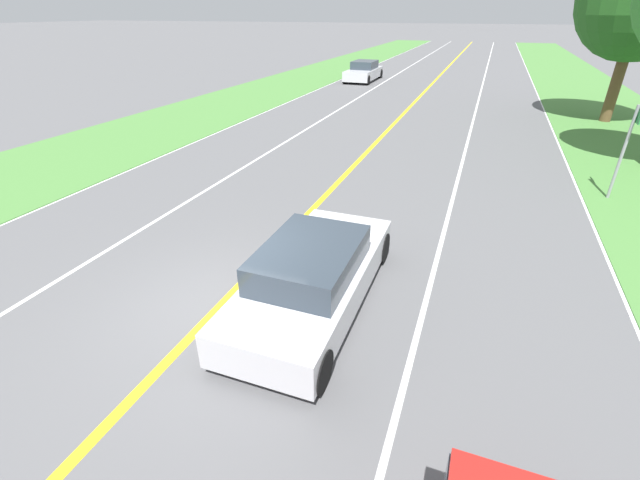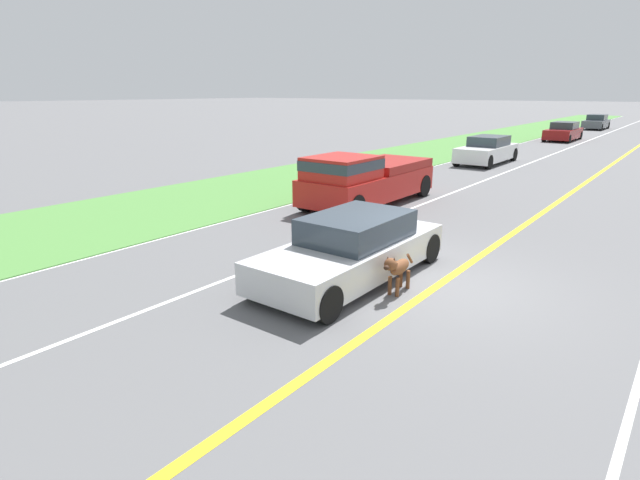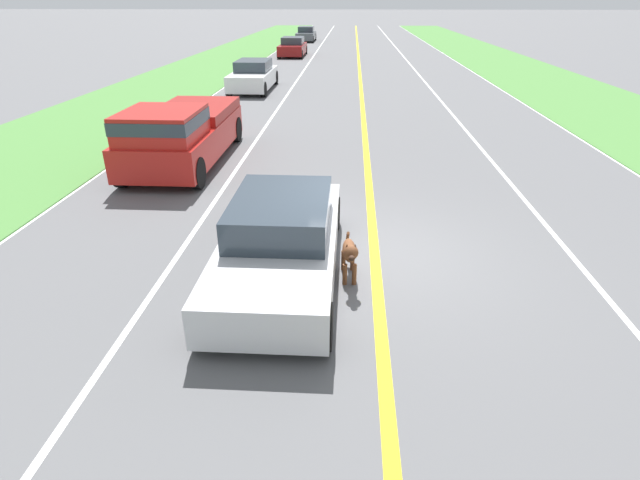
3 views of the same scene
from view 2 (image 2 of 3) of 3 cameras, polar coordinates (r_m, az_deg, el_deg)
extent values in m
plane|color=#5B5B5E|center=(10.03, 13.48, -4.96)|extent=(400.00, 400.00, 0.00)
cube|color=yellow|center=(10.03, 13.48, -4.94)|extent=(0.18, 160.00, 0.01)
cube|color=white|center=(14.17, -13.17, 1.44)|extent=(0.14, 160.00, 0.01)
cube|color=white|center=(11.77, -2.19, -1.23)|extent=(0.10, 160.00, 0.01)
cube|color=#4C843D|center=(16.54, -19.85, 3.09)|extent=(6.00, 160.00, 0.03)
cube|color=silver|center=(9.93, 3.58, -1.80)|extent=(1.77, 4.59, 0.60)
cube|color=#2D3842|center=(9.92, 4.23, 1.51)|extent=(1.52, 2.20, 0.51)
cylinder|color=black|center=(9.09, -7.32, -4.73)|extent=(0.22, 0.64, 0.64)
cylinder|color=black|center=(11.90, 5.44, 0.50)|extent=(0.22, 0.64, 0.64)
cylinder|color=black|center=(8.13, 0.80, -7.28)|extent=(0.22, 0.64, 0.64)
cylinder|color=black|center=(11.18, 12.38, -0.89)|extent=(0.22, 0.64, 0.64)
ellipsoid|color=brown|center=(9.37, 9.11, -3.05)|extent=(0.26, 0.69, 0.26)
cylinder|color=brown|center=(9.31, 7.98, -5.18)|extent=(0.07, 0.07, 0.36)
cylinder|color=brown|center=(9.71, 9.21, -4.30)|extent=(0.07, 0.07, 0.36)
cylinder|color=brown|center=(9.25, 8.83, -5.36)|extent=(0.07, 0.07, 0.36)
cylinder|color=brown|center=(9.65, 10.02, -4.47)|extent=(0.07, 0.07, 0.36)
cylinder|color=brown|center=(9.09, 8.37, -2.94)|extent=(0.15, 0.19, 0.18)
sphere|color=brown|center=(8.97, 8.06, -2.76)|extent=(0.24, 0.24, 0.23)
ellipsoid|color=#331E14|center=(8.84, 7.61, -3.16)|extent=(0.11, 0.11, 0.09)
cone|color=#55301C|center=(8.98, 7.75, -2.15)|extent=(0.08, 0.08, 0.10)
cone|color=#55301C|center=(8.92, 8.48, -2.30)|extent=(0.08, 0.08, 0.10)
cylinder|color=brown|center=(9.74, 10.22, -2.09)|extent=(0.07, 0.25, 0.25)
cube|color=red|center=(16.75, 5.58, 6.32)|extent=(2.04, 5.43, 0.81)
cube|color=red|center=(15.33, 2.50, 8.25)|extent=(1.79, 2.05, 0.69)
cube|color=#2D3842|center=(15.32, 2.51, 8.63)|extent=(1.81, 2.07, 0.30)
cube|color=maroon|center=(17.63, 7.62, 8.56)|extent=(1.99, 3.08, 0.28)
cylinder|color=black|center=(15.58, -1.64, 4.67)|extent=(0.22, 0.76, 0.76)
cylinder|color=black|center=(19.10, 6.68, 6.80)|extent=(0.22, 0.76, 0.76)
cylinder|color=black|center=(14.51, 4.09, 3.73)|extent=(0.22, 0.76, 0.76)
cylinder|color=black|center=(18.24, 11.72, 6.10)|extent=(0.22, 0.76, 0.76)
cube|color=white|center=(27.64, 18.51, 9.44)|extent=(1.79, 4.73, 0.72)
cube|color=#2D3842|center=(27.76, 18.76, 10.69)|extent=(1.54, 2.27, 0.49)
cylinder|color=black|center=(26.15, 15.36, 8.88)|extent=(0.22, 0.68, 0.68)
cylinder|color=black|center=(29.73, 18.26, 9.51)|extent=(0.22, 0.68, 0.68)
cylinder|color=black|center=(25.60, 18.72, 8.43)|extent=(0.22, 0.68, 0.68)
cylinder|color=black|center=(29.24, 21.26, 9.11)|extent=(0.22, 0.68, 0.68)
cube|color=maroon|center=(42.91, 26.02, 10.87)|extent=(1.85, 4.75, 0.69)
cube|color=#2D3842|center=(43.05, 26.18, 11.68)|extent=(1.60, 2.28, 0.52)
cylinder|color=black|center=(41.18, 24.24, 10.62)|extent=(0.22, 0.60, 0.60)
cylinder|color=black|center=(45.03, 25.48, 10.87)|extent=(0.22, 0.60, 0.60)
cylinder|color=black|center=(40.82, 26.55, 10.29)|extent=(0.22, 0.60, 0.60)
cylinder|color=black|center=(44.70, 27.60, 10.57)|extent=(0.22, 0.60, 0.60)
cube|color=#51565B|center=(57.28, 29.00, 11.55)|extent=(1.79, 4.71, 0.69)
cube|color=#2D3842|center=(57.44, 29.11, 12.16)|extent=(1.54, 2.26, 0.54)
cylinder|color=black|center=(55.53, 27.81, 11.40)|extent=(0.22, 0.65, 0.65)
cylinder|color=black|center=(59.33, 28.50, 11.53)|extent=(0.22, 0.65, 0.65)
cylinder|color=black|center=(55.26, 29.47, 11.16)|extent=(0.22, 0.65, 0.65)
cylinder|color=black|center=(59.08, 30.06, 11.30)|extent=(0.22, 0.65, 0.65)
camera|label=1|loc=(15.81, 9.27, 20.60)|focal=24.00mm
camera|label=3|loc=(4.24, -45.84, 18.98)|focal=28.00mm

